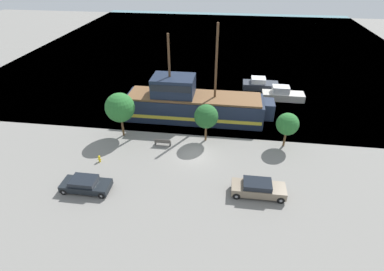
% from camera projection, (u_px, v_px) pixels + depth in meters
% --- Properties ---
extents(ground_plane, '(160.00, 160.00, 0.00)m').
position_uv_depth(ground_plane, '(195.00, 155.00, 32.66)').
color(ground_plane, gray).
extents(water_surface, '(80.00, 80.00, 0.00)m').
position_uv_depth(water_surface, '(218.00, 45.00, 69.54)').
color(water_surface, slate).
rests_on(water_surface, ground).
extents(pirate_ship, '(18.84, 4.70, 12.20)m').
position_uv_depth(pirate_ship, '(192.00, 104.00, 38.63)').
color(pirate_ship, '#192338').
rests_on(pirate_ship, water_surface).
extents(moored_boat_dockside, '(6.03, 2.17, 2.04)m').
position_uv_depth(moored_boat_dockside, '(282.00, 95.00, 44.19)').
color(moored_boat_dockside, '#B7B2A8').
rests_on(moored_boat_dockside, water_surface).
extents(moored_boat_outer, '(5.53, 2.48, 1.79)m').
position_uv_depth(moored_boat_outer, '(260.00, 84.00, 47.63)').
color(moored_boat_outer, '#2D333D').
rests_on(moored_boat_outer, water_surface).
extents(parked_car_curb_front, '(4.50, 1.96, 1.29)m').
position_uv_depth(parked_car_curb_front, '(86.00, 184.00, 27.62)').
color(parked_car_curb_front, black).
rests_on(parked_car_curb_front, ground_plane).
extents(parked_car_curb_mid, '(4.85, 1.91, 1.48)m').
position_uv_depth(parked_car_curb_mid, '(258.00, 188.00, 27.04)').
color(parked_car_curb_mid, '#7F705B').
rests_on(parked_car_curb_mid, ground_plane).
extents(fire_hydrant, '(0.42, 0.25, 0.76)m').
position_uv_depth(fire_hydrant, '(99.00, 158.00, 31.42)').
color(fire_hydrant, yellow).
rests_on(fire_hydrant, ground_plane).
extents(bench_promenade_east, '(1.85, 0.45, 0.85)m').
position_uv_depth(bench_promenade_east, '(163.00, 142.00, 34.00)').
color(bench_promenade_east, '#4C4742').
rests_on(bench_promenade_east, ground_plane).
extents(tree_row_east, '(3.38, 3.38, 5.43)m').
position_uv_depth(tree_row_east, '(120.00, 108.00, 34.08)').
color(tree_row_east, brown).
rests_on(tree_row_east, ground_plane).
extents(tree_row_mideast, '(2.72, 2.72, 4.52)m').
position_uv_depth(tree_row_mideast, '(206.00, 116.00, 33.50)').
color(tree_row_mideast, brown).
rests_on(tree_row_mideast, ground_plane).
extents(tree_row_midwest, '(2.47, 2.47, 4.09)m').
position_uv_depth(tree_row_midwest, '(287.00, 124.00, 32.64)').
color(tree_row_midwest, brown).
rests_on(tree_row_midwest, ground_plane).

